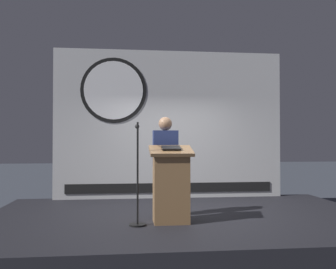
# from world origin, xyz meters

# --- Properties ---
(ground_plane) EXTENTS (40.00, 40.00, 0.00)m
(ground_plane) POSITION_xyz_m (0.00, 0.00, 0.00)
(ground_plane) COLOR #383D47
(stage_platform) EXTENTS (6.40, 4.00, 0.30)m
(stage_platform) POSITION_xyz_m (0.00, 0.00, 0.15)
(stage_platform) COLOR black
(stage_platform) RESTS_ON ground
(banner_display) EXTENTS (4.90, 0.12, 3.16)m
(banner_display) POSITION_xyz_m (-0.04, 1.85, 1.89)
(banner_display) COLOR silver
(banner_display) RESTS_ON stage_platform
(podium) EXTENTS (0.64, 0.50, 1.15)m
(podium) POSITION_xyz_m (-0.27, -0.54, 0.86)
(podium) COLOR olive
(podium) RESTS_ON stage_platform
(speaker_person) EXTENTS (0.40, 0.26, 1.60)m
(speaker_person) POSITION_xyz_m (-0.30, -0.06, 1.12)
(speaker_person) COLOR black
(speaker_person) RESTS_ON stage_platform
(microphone_stand) EXTENTS (0.24, 0.49, 1.49)m
(microphone_stand) POSITION_xyz_m (-0.77, -0.65, 0.82)
(microphone_stand) COLOR black
(microphone_stand) RESTS_ON stage_platform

